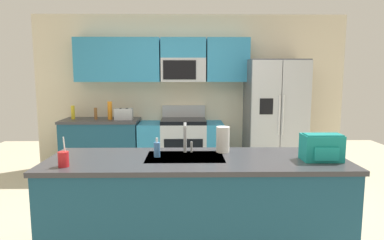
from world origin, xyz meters
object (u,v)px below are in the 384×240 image
at_px(drink_cup_red, 63,159).
at_px(sink_faucet, 186,135).
at_px(toaster, 124,114).
at_px(backpack, 322,147).
at_px(soap_dispenser, 157,149).
at_px(pepper_mill, 96,114).
at_px(bottle_yellow, 73,112).
at_px(refrigerator, 274,118).
at_px(paper_towel_roll, 223,139).
at_px(bottle_orange, 110,111).
at_px(range_oven, 181,147).

bearing_deg(drink_cup_red, sink_faucet, 25.01).
distance_m(toaster, backpack, 3.36).
bearing_deg(soap_dispenser, pepper_mill, 115.85).
height_order(pepper_mill, drink_cup_red, drink_cup_red).
xyz_separation_m(toaster, soap_dispenser, (0.75, -2.44, -0.02)).
bearing_deg(bottle_yellow, backpack, -41.80).
bearing_deg(backpack, refrigerator, 83.89).
bearing_deg(soap_dispenser, drink_cup_red, -156.82).
distance_m(pepper_mill, drink_cup_red, 2.84).
relative_size(pepper_mill, paper_towel_roll, 0.78).
height_order(bottle_yellow, backpack, backpack).
relative_size(refrigerator, pepper_mill, 9.88).
distance_m(bottle_orange, sink_faucet, 2.62).
bearing_deg(backpack, paper_towel_roll, 158.13).
relative_size(range_oven, backpack, 4.25).
bearing_deg(drink_cup_red, pepper_mill, 100.15).
bearing_deg(toaster, bottle_orange, 174.05).
bearing_deg(backpack, pepper_mill, 134.64).
bearing_deg(bottle_yellow, paper_towel_roll, -47.06).
relative_size(bottle_orange, paper_towel_roll, 1.21).
bearing_deg(range_oven, soap_dispenser, -93.92).
relative_size(range_oven, drink_cup_red, 5.66).
bearing_deg(drink_cup_red, paper_towel_roll, 20.15).
bearing_deg(bottle_yellow, range_oven, -0.71).
relative_size(sink_faucet, paper_towel_roll, 1.17).
height_order(bottle_orange, paper_towel_roll, bottle_orange).
relative_size(range_oven, bottle_orange, 4.69).
distance_m(bottle_yellow, soap_dispenser, 2.97).
xyz_separation_m(drink_cup_red, backpack, (2.10, 0.16, 0.06)).
bearing_deg(sink_faucet, toaster, 113.46).
distance_m(sink_faucet, paper_towel_roll, 0.35).
height_order(toaster, bottle_orange, bottle_orange).
xyz_separation_m(range_oven, backpack, (1.23, -2.64, 0.57)).
bearing_deg(range_oven, refrigerator, -2.75).
distance_m(toaster, paper_towel_roll, 2.63).
height_order(sink_faucet, paper_towel_roll, sink_faucet).
distance_m(refrigerator, sink_faucet, 2.69).
distance_m(bottle_yellow, drink_cup_red, 2.95).
bearing_deg(bottle_yellow, sink_faucet, -52.32).
bearing_deg(paper_towel_roll, sink_faucet, -174.82).
bearing_deg(soap_dispenser, range_oven, 86.08).
distance_m(range_oven, paper_towel_roll, 2.43).
xyz_separation_m(toaster, backpack, (2.14, -2.59, 0.03)).
bearing_deg(bottle_orange, refrigerator, -0.93).
bearing_deg(soap_dispenser, paper_towel_roll, 16.40).
height_order(toaster, drink_cup_red, drink_cup_red).
relative_size(bottle_orange, drink_cup_red, 1.21).
relative_size(pepper_mill, soap_dispenser, 1.10).
height_order(pepper_mill, soap_dispenser, pepper_mill).
distance_m(bottle_yellow, sink_faucet, 3.00).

